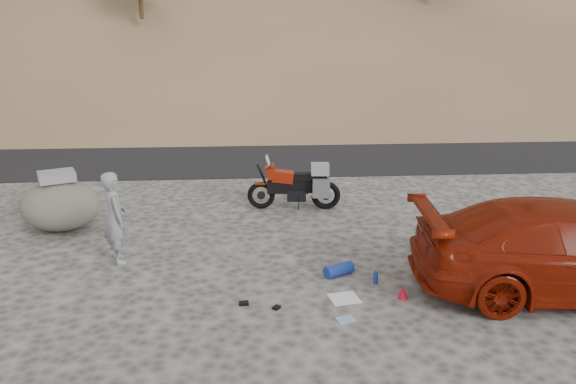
# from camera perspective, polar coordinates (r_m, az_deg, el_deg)

# --- Properties ---
(ground) EXTENTS (140.00, 140.00, 0.00)m
(ground) POSITION_cam_1_polar(r_m,az_deg,el_deg) (10.16, -4.53, -7.00)
(ground) COLOR #403E3B
(ground) RESTS_ON ground
(road) EXTENTS (120.00, 7.00, 0.05)m
(road) POSITION_cam_1_polar(r_m,az_deg,el_deg) (18.74, -4.28, 4.22)
(road) COLOR black
(road) RESTS_ON ground
(motorcycle) EXTENTS (2.13, 0.69, 1.26)m
(motorcycle) POSITION_cam_1_polar(r_m,az_deg,el_deg) (12.72, 1.04, 0.63)
(motorcycle) COLOR black
(motorcycle) RESTS_ON ground
(man) EXTENTS (0.61, 0.71, 1.65)m
(man) POSITION_cam_1_polar(r_m,az_deg,el_deg) (10.57, -16.78, -6.72)
(man) COLOR gray
(man) RESTS_ON ground
(red_car) EXTENTS (5.06, 2.34, 1.43)m
(red_car) POSITION_cam_1_polar(r_m,az_deg,el_deg) (10.11, 26.45, -8.97)
(red_car) COLOR maroon
(red_car) RESTS_ON ground
(boulder) EXTENTS (1.83, 1.65, 1.21)m
(boulder) POSITION_cam_1_polar(r_m,az_deg,el_deg) (12.36, -22.13, -1.18)
(boulder) COLOR #534F47
(boulder) RESTS_ON ground
(gear_white_cloth) EXTENTS (0.51, 0.47, 0.01)m
(gear_white_cloth) POSITION_cam_1_polar(r_m,az_deg,el_deg) (8.88, 5.72, -10.69)
(gear_white_cloth) COLOR white
(gear_white_cloth) RESTS_ON ground
(gear_blue_mat) EXTENTS (0.55, 0.42, 0.21)m
(gear_blue_mat) POSITION_cam_1_polar(r_m,az_deg,el_deg) (9.58, 5.19, -7.87)
(gear_blue_mat) COLOR navy
(gear_blue_mat) RESTS_ON ground
(gear_bottle) EXTENTS (0.09, 0.09, 0.21)m
(gear_bottle) POSITION_cam_1_polar(r_m,az_deg,el_deg) (9.37, 8.89, -8.61)
(gear_bottle) COLOR navy
(gear_bottle) RESTS_ON ground
(gear_funnel) EXTENTS (0.16, 0.16, 0.20)m
(gear_funnel) POSITION_cam_1_polar(r_m,az_deg,el_deg) (8.98, 11.59, -9.96)
(gear_funnel) COLOR red
(gear_funnel) RESTS_ON ground
(gear_glove_a) EXTENTS (0.15, 0.12, 0.04)m
(gear_glove_a) POSITION_cam_1_polar(r_m,az_deg,el_deg) (8.69, -4.51, -11.20)
(gear_glove_a) COLOR black
(gear_glove_a) RESTS_ON ground
(gear_glove_b) EXTENTS (0.14, 0.15, 0.04)m
(gear_glove_b) POSITION_cam_1_polar(r_m,az_deg,el_deg) (8.55, -1.18, -11.66)
(gear_glove_b) COLOR black
(gear_glove_b) RESTS_ON ground
(gear_blue_cloth) EXTENTS (0.30, 0.26, 0.01)m
(gear_blue_cloth) POSITION_cam_1_polar(r_m,az_deg,el_deg) (8.33, 5.86, -12.72)
(gear_blue_cloth) COLOR #83A2CB
(gear_blue_cloth) RESTS_ON ground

